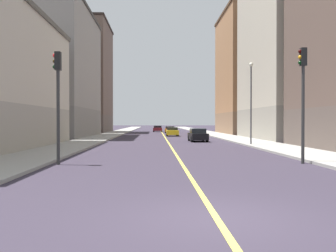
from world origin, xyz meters
name	(u,v)px	position (x,y,z in m)	size (l,w,h in m)	color
ground_plane	(216,218)	(0.00, 0.00, 0.00)	(400.00, 400.00, 0.00)	#322B39
sidewalk_left	(217,135)	(8.43, 49.00, 0.07)	(3.83, 168.00, 0.15)	#9E9B93
sidewalk_right	(110,135)	(-8.43, 49.00, 0.07)	(3.83, 168.00, 0.15)	#9E9B93
lane_center_stripe	(164,135)	(0.00, 49.00, 0.01)	(0.16, 154.00, 0.01)	#E5D14C
building_left_mid	(296,48)	(15.48, 35.05, 10.91)	(10.57, 16.98, 21.80)	#9D9688
building_left_far	(252,73)	(15.48, 54.31, 10.47)	(10.57, 16.37, 20.91)	#8F6B4F
building_right_midblock	(53,73)	(-15.48, 42.87, 8.79)	(10.57, 20.12, 17.57)	slate
building_right_distant	(82,78)	(-15.48, 63.00, 10.54)	(10.57, 15.05, 21.07)	brown
traffic_light_left_near	(303,89)	(6.10, 10.12, 3.79)	(0.40, 0.32, 5.84)	#2D2D2D
traffic_light_right_near	(58,91)	(-6.14, 10.12, 3.63)	(0.40, 0.32, 5.56)	#2D2D2D
street_lamp_left_near	(251,95)	(7.12, 23.82, 4.50)	(0.36, 0.36, 7.19)	#4C4C51
car_orange	(170,130)	(1.50, 61.51, 0.61)	(2.06, 4.52, 1.23)	orange
car_maroon	(158,129)	(-0.79, 68.26, 0.64)	(1.93, 3.98, 1.28)	maroon
car_black	(198,135)	(3.22, 30.66, 0.68)	(1.88, 3.96, 1.40)	black
car_yellow	(172,132)	(1.19, 45.48, 0.63)	(1.78, 4.04, 1.28)	gold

